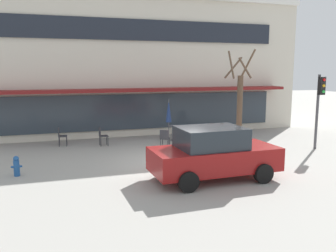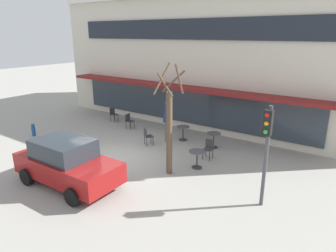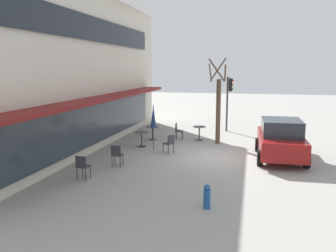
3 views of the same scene
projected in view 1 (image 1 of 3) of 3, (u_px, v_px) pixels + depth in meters
The scene contains 14 objects.
ground_plane at pixel (179, 162), 14.07m from camera, with size 80.00×80.00×0.00m, color #9E9B93.
building_facade at pixel (127, 64), 22.82m from camera, with size 19.37×9.10×7.89m.
cafe_table_near_wall at pixel (208, 129), 18.74m from camera, with size 0.70×0.70×0.76m.
cafe_table_streetside at pixel (175, 131), 18.23m from camera, with size 0.70×0.70×0.76m.
cafe_table_by_tree at pixel (240, 137), 16.52m from camera, with size 0.70×0.70×0.76m.
patio_umbrella_green_folded at pixel (169, 111), 17.15m from camera, with size 0.28×0.28×2.20m.
cafe_chair_0 at pixel (61, 135), 16.93m from camera, with size 0.43×0.43×0.89m.
cafe_chair_1 at pixel (227, 133), 17.61m from camera, with size 0.42×0.42×0.89m.
cafe_chair_2 at pixel (102, 135), 16.97m from camera, with size 0.41×0.41×0.89m.
cafe_chair_3 at pixel (165, 138), 16.32m from camera, with size 0.55×0.55×0.89m.
parked_sedan at pixel (213, 153), 11.69m from camera, with size 4.24×2.10×1.76m.
street_tree at pixel (239, 108), 15.09m from camera, with size 1.11×0.97×4.46m.
traffic_light_pole at pixel (320, 99), 15.94m from camera, with size 0.26×0.44×3.40m.
fire_hydrant at pixel (16, 166), 12.14m from camera, with size 0.36×0.20×0.71m.
Camera 1 is at (-4.63, -12.88, 3.61)m, focal length 38.00 mm.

